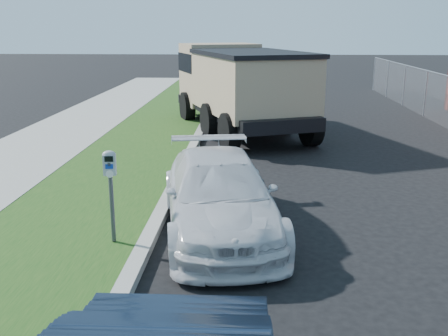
{
  "coord_description": "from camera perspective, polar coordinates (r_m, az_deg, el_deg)",
  "views": [
    {
      "loc": [
        -0.94,
        -8.16,
        3.49
      ],
      "look_at": [
        -1.4,
        1.0,
        1.0
      ],
      "focal_mm": 42.0,
      "sensor_mm": 36.0,
      "label": 1
    }
  ],
  "objects": [
    {
      "name": "parking_meter",
      "position": [
        8.36,
        -12.27,
        -0.9
      ],
      "size": [
        0.22,
        0.17,
        1.5
      ],
      "rotation": [
        0.0,
        0.0,
        0.15
      ],
      "color": "#3F4247",
      "rests_on": "ground"
    },
    {
      "name": "streetside",
      "position": [
        11.68,
        -20.63,
        -2.86
      ],
      "size": [
        6.12,
        50.0,
        0.15
      ],
      "color": "gray",
      "rests_on": "ground"
    },
    {
      "name": "ground",
      "position": [
        8.93,
        8.77,
        -8.02
      ],
      "size": [
        120.0,
        120.0,
        0.0
      ],
      "primitive_type": "plane",
      "color": "black",
      "rests_on": "ground"
    },
    {
      "name": "white_wagon",
      "position": [
        9.12,
        -0.41,
        -2.89
      ],
      "size": [
        2.57,
        4.8,
        1.32
      ],
      "primitive_type": "imported",
      "rotation": [
        0.0,
        0.0,
        0.16
      ],
      "color": "silver",
      "rests_on": "ground"
    },
    {
      "name": "dump_truck",
      "position": [
        17.98,
        1.59,
        9.19
      ],
      "size": [
        5.05,
        7.77,
        2.86
      ],
      "rotation": [
        0.0,
        0.0,
        0.36
      ],
      "color": "black",
      "rests_on": "ground"
    }
  ]
}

